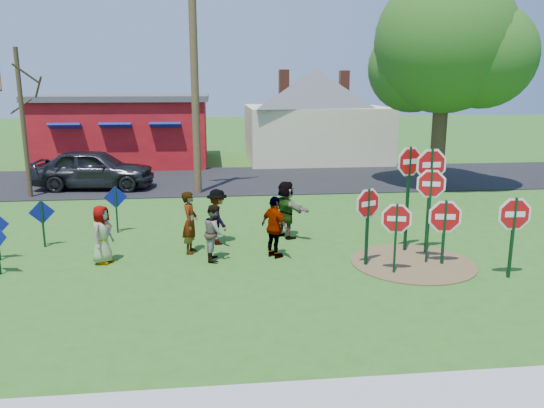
{
  "coord_description": "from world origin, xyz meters",
  "views": [
    {
      "loc": [
        -0.6,
        -13.6,
        4.6
      ],
      "look_at": [
        1.09,
        1.46,
        1.11
      ],
      "focal_mm": 35.0,
      "sensor_mm": 36.0,
      "label": 1
    }
  ],
  "objects_px": {
    "stop_sign_b": "(409,172)",
    "stop_sign_c": "(430,195)",
    "stop_sign_d": "(431,174)",
    "suv": "(94,169)",
    "leafy_tree": "(448,50)",
    "stop_sign_a": "(396,224)",
    "person_a": "(102,234)",
    "utility_pole": "(194,63)",
    "person_b": "(190,222)"
  },
  "relations": [
    {
      "from": "person_b",
      "to": "stop_sign_b",
      "type": "bearing_deg",
      "value": -85.3
    },
    {
      "from": "person_a",
      "to": "suv",
      "type": "relative_size",
      "value": 0.3
    },
    {
      "from": "stop_sign_a",
      "to": "suv",
      "type": "relative_size",
      "value": 0.37
    },
    {
      "from": "person_b",
      "to": "utility_pole",
      "type": "distance_m",
      "value": 9.22
    },
    {
      "from": "stop_sign_d",
      "to": "leafy_tree",
      "type": "distance_m",
      "value": 10.37
    },
    {
      "from": "stop_sign_a",
      "to": "stop_sign_d",
      "type": "relative_size",
      "value": 0.62
    },
    {
      "from": "stop_sign_b",
      "to": "utility_pole",
      "type": "height_order",
      "value": "utility_pole"
    },
    {
      "from": "stop_sign_b",
      "to": "utility_pole",
      "type": "relative_size",
      "value": 0.3
    },
    {
      "from": "stop_sign_a",
      "to": "person_b",
      "type": "xyz_separation_m",
      "value": [
        -5.03,
        2.22,
        -0.41
      ]
    },
    {
      "from": "utility_pole",
      "to": "person_b",
      "type": "bearing_deg",
      "value": -90.04
    },
    {
      "from": "stop_sign_a",
      "to": "suv",
      "type": "height_order",
      "value": "stop_sign_a"
    },
    {
      "from": "stop_sign_c",
      "to": "leafy_tree",
      "type": "distance_m",
      "value": 11.29
    },
    {
      "from": "stop_sign_b",
      "to": "leafy_tree",
      "type": "bearing_deg",
      "value": 41.28
    },
    {
      "from": "stop_sign_a",
      "to": "person_a",
      "type": "distance_m",
      "value": 7.45
    },
    {
      "from": "stop_sign_d",
      "to": "suv",
      "type": "bearing_deg",
      "value": 133.36
    },
    {
      "from": "person_a",
      "to": "stop_sign_d",
      "type": "bearing_deg",
      "value": -71.1
    },
    {
      "from": "stop_sign_d",
      "to": "person_a",
      "type": "distance_m",
      "value": 8.77
    },
    {
      "from": "person_a",
      "to": "person_b",
      "type": "height_order",
      "value": "person_b"
    },
    {
      "from": "person_a",
      "to": "utility_pole",
      "type": "bearing_deg",
      "value": 5.61
    },
    {
      "from": "person_a",
      "to": "stop_sign_c",
      "type": "bearing_deg",
      "value": -76.49
    },
    {
      "from": "utility_pole",
      "to": "stop_sign_b",
      "type": "bearing_deg",
      "value": -55.46
    },
    {
      "from": "stop_sign_d",
      "to": "utility_pole",
      "type": "relative_size",
      "value": 0.3
    },
    {
      "from": "stop_sign_d",
      "to": "stop_sign_c",
      "type": "bearing_deg",
      "value": -114.8
    },
    {
      "from": "person_b",
      "to": "leafy_tree",
      "type": "height_order",
      "value": "leafy_tree"
    },
    {
      "from": "stop_sign_a",
      "to": "suv",
      "type": "xyz_separation_m",
      "value": [
        -9.54,
        11.66,
        -0.36
      ]
    },
    {
      "from": "utility_pole",
      "to": "suv",
      "type": "bearing_deg",
      "value": 162.95
    },
    {
      "from": "stop_sign_c",
      "to": "person_b",
      "type": "xyz_separation_m",
      "value": [
        -6.12,
        1.57,
        -0.97
      ]
    },
    {
      "from": "stop_sign_a",
      "to": "utility_pole",
      "type": "distance_m",
      "value": 12.14
    },
    {
      "from": "stop_sign_b",
      "to": "stop_sign_c",
      "type": "bearing_deg",
      "value": -98.94
    },
    {
      "from": "leafy_tree",
      "to": "suv",
      "type": "bearing_deg",
      "value": 174.43
    },
    {
      "from": "stop_sign_c",
      "to": "utility_pole",
      "type": "height_order",
      "value": "utility_pole"
    },
    {
      "from": "person_a",
      "to": "utility_pole",
      "type": "distance_m",
      "value": 10.05
    },
    {
      "from": "stop_sign_b",
      "to": "suv",
      "type": "distance_m",
      "value": 14.5
    },
    {
      "from": "stop_sign_b",
      "to": "stop_sign_d",
      "type": "relative_size",
      "value": 1.01
    },
    {
      "from": "stop_sign_b",
      "to": "utility_pole",
      "type": "distance_m",
      "value": 10.88
    },
    {
      "from": "stop_sign_a",
      "to": "leafy_tree",
      "type": "distance_m",
      "value": 12.5
    },
    {
      "from": "stop_sign_b",
      "to": "stop_sign_d",
      "type": "distance_m",
      "value": 0.56
    },
    {
      "from": "leafy_tree",
      "to": "person_b",
      "type": "bearing_deg",
      "value": -143.04
    },
    {
      "from": "stop_sign_b",
      "to": "leafy_tree",
      "type": "height_order",
      "value": "leafy_tree"
    },
    {
      "from": "stop_sign_a",
      "to": "stop_sign_d",
      "type": "bearing_deg",
      "value": 60.04
    },
    {
      "from": "stop_sign_b",
      "to": "person_a",
      "type": "xyz_separation_m",
      "value": [
        -8.15,
        -0.07,
        -1.47
      ]
    },
    {
      "from": "suv",
      "to": "leafy_tree",
      "type": "height_order",
      "value": "leafy_tree"
    },
    {
      "from": "person_b",
      "to": "utility_pole",
      "type": "bearing_deg",
      "value": 9.87
    },
    {
      "from": "stop_sign_a",
      "to": "utility_pole",
      "type": "bearing_deg",
      "value": 130.27
    },
    {
      "from": "stop_sign_b",
      "to": "stop_sign_d",
      "type": "bearing_deg",
      "value": -45.94
    },
    {
      "from": "person_a",
      "to": "person_b",
      "type": "xyz_separation_m",
      "value": [
        2.23,
        0.61,
        0.09
      ]
    },
    {
      "from": "stop_sign_d",
      "to": "stop_sign_b",
      "type": "bearing_deg",
      "value": 150.46
    },
    {
      "from": "person_b",
      "to": "suv",
      "type": "distance_m",
      "value": 10.46
    },
    {
      "from": "stop_sign_a",
      "to": "suv",
      "type": "distance_m",
      "value": 15.07
    },
    {
      "from": "stop_sign_d",
      "to": "utility_pole",
      "type": "xyz_separation_m",
      "value": [
        -6.42,
        8.84,
        3.14
      ]
    }
  ]
}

